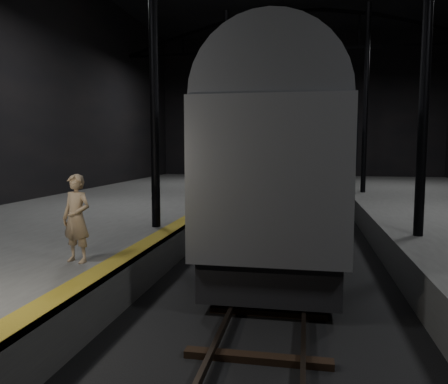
# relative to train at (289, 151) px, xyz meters

# --- Properties ---
(ground) EXTENTS (44.00, 44.00, 0.00)m
(ground) POSITION_rel_train_xyz_m (0.00, -2.37, -3.26)
(ground) COLOR black
(ground) RESTS_ON ground
(platform_left) EXTENTS (9.00, 43.80, 1.00)m
(platform_left) POSITION_rel_train_xyz_m (-7.50, -2.37, -2.76)
(platform_left) COLOR #4D4D4B
(platform_left) RESTS_ON ground
(tactile_strip) EXTENTS (0.50, 43.80, 0.01)m
(tactile_strip) POSITION_rel_train_xyz_m (-3.25, -2.37, -2.26)
(tactile_strip) COLOR olive
(tactile_strip) RESTS_ON platform_left
(track) EXTENTS (2.40, 43.00, 0.24)m
(track) POSITION_rel_train_xyz_m (0.00, -2.37, -3.20)
(track) COLOR #3F3328
(track) RESTS_ON ground
(train) EXTENTS (3.27, 21.89, 5.85)m
(train) POSITION_rel_train_xyz_m (0.00, 0.00, 0.00)
(train) COLOR #ADB0B5
(train) RESTS_ON ground
(woman) EXTENTS (0.77, 0.59, 1.87)m
(woman) POSITION_rel_train_xyz_m (-4.05, -10.66, -1.33)
(woman) COLOR tan
(woman) RESTS_ON platform_left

